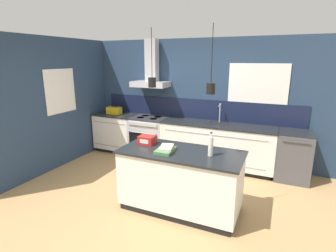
# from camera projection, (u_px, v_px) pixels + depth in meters

# --- Properties ---
(ground_plane) EXTENTS (16.00, 16.00, 0.00)m
(ground_plane) POSITION_uv_depth(u_px,v_px,m) (155.00, 198.00, 4.22)
(ground_plane) COLOR tan
(ground_plane) RESTS_ON ground
(wall_back) EXTENTS (5.60, 2.24, 2.60)m
(wall_back) POSITION_uv_depth(u_px,v_px,m) (193.00, 98.00, 5.68)
(wall_back) COLOR navy
(wall_back) RESTS_ON ground_plane
(wall_left) EXTENTS (0.08, 3.80, 2.60)m
(wall_left) POSITION_uv_depth(u_px,v_px,m) (66.00, 102.00, 5.47)
(wall_left) COLOR navy
(wall_left) RESTS_ON ground_plane
(counter_run_left) EXTENTS (0.99, 0.64, 0.91)m
(counter_run_left) POSITION_uv_depth(u_px,v_px,m) (117.00, 132.00, 6.34)
(counter_run_left) COLOR black
(counter_run_left) RESTS_ON ground_plane
(counter_run_sink) EXTENTS (2.31, 0.64, 1.30)m
(counter_run_sink) POSITION_uv_depth(u_px,v_px,m) (216.00, 145.00, 5.38)
(counter_run_sink) COLOR black
(counter_run_sink) RESTS_ON ground_plane
(oven_range) EXTENTS (0.80, 0.66, 0.91)m
(oven_range) POSITION_uv_depth(u_px,v_px,m) (150.00, 137.00, 5.99)
(oven_range) COLOR #B5B5BA
(oven_range) RESTS_ON ground_plane
(dishwasher) EXTENTS (0.59, 0.65, 0.91)m
(dishwasher) POSITION_uv_depth(u_px,v_px,m) (293.00, 156.00, 4.81)
(dishwasher) COLOR #4C4C51
(dishwasher) RESTS_ON ground_plane
(kitchen_island) EXTENTS (1.76, 0.81, 0.91)m
(kitchen_island) POSITION_uv_depth(u_px,v_px,m) (180.00, 180.00, 3.83)
(kitchen_island) COLOR black
(kitchen_island) RESTS_ON ground_plane
(bottle_on_island) EXTENTS (0.07, 0.07, 0.33)m
(bottle_on_island) POSITION_uv_depth(u_px,v_px,m) (211.00, 146.00, 3.51)
(bottle_on_island) COLOR silver
(bottle_on_island) RESTS_ON kitchen_island
(book_stack) EXTENTS (0.25, 0.35, 0.08)m
(book_stack) POSITION_uv_depth(u_px,v_px,m) (166.00, 149.00, 3.69)
(book_stack) COLOR #4C7F4C
(book_stack) RESTS_ON kitchen_island
(red_supply_box) EXTENTS (0.24, 0.20, 0.13)m
(red_supply_box) POSITION_uv_depth(u_px,v_px,m) (147.00, 140.00, 4.03)
(red_supply_box) COLOR red
(red_supply_box) RESTS_ON kitchen_island
(yellow_toolbox) EXTENTS (0.34, 0.18, 0.19)m
(yellow_toolbox) POSITION_uv_depth(u_px,v_px,m) (114.00, 110.00, 6.23)
(yellow_toolbox) COLOR gold
(yellow_toolbox) RESTS_ON counter_run_left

